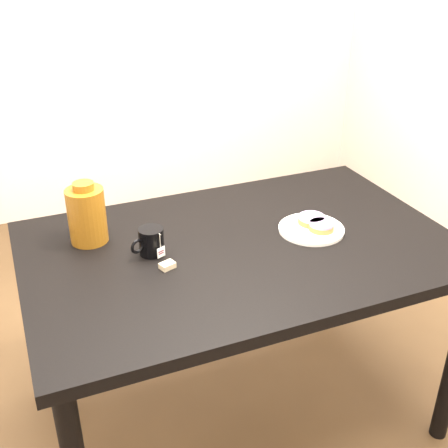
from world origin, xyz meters
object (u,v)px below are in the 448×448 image
object	(u,v)px
bagel_package	(87,215)
table	(241,265)
plate	(311,229)
bagel_back	(312,220)
teabag_pouch	(167,265)
bagel_front	(321,226)
mug	(151,241)

from	to	relation	value
bagel_package	table	bearing A→B (deg)	-24.93
plate	bagel_back	size ratio (longest dim) A/B	1.70
bagel_back	teabag_pouch	distance (m)	0.55
bagel_back	bagel_front	xyz separation A→B (m)	(0.01, -0.06, -0.00)
table	bagel_package	bearing A→B (deg)	155.07
table	plate	bearing A→B (deg)	-2.62
plate	mug	xyz separation A→B (m)	(-0.55, 0.06, 0.04)
plate	mug	distance (m)	0.55
table	mug	world-z (taller)	mug
bagel_back	bagel_front	bearing A→B (deg)	-84.34
plate	teabag_pouch	distance (m)	0.53
bagel_back	bagel_package	distance (m)	0.76
mug	table	bearing A→B (deg)	-33.30
table	bagel_package	world-z (taller)	bagel_package
teabag_pouch	bagel_package	bearing A→B (deg)	125.43
plate	teabag_pouch	bearing A→B (deg)	-175.74
bagel_back	teabag_pouch	world-z (taller)	bagel_back
table	teabag_pouch	xyz separation A→B (m)	(-0.27, -0.05, 0.09)
mug	plate	bearing A→B (deg)	-29.85
teabag_pouch	bagel_back	bearing A→B (deg)	7.26
table	bagel_package	xyz separation A→B (m)	(-0.45, 0.21, 0.18)
bagel_package	teabag_pouch	bearing A→B (deg)	-54.57
teabag_pouch	mug	bearing A→B (deg)	101.63
bagel_back	bagel_package	size ratio (longest dim) A/B	0.63
bagel_front	teabag_pouch	size ratio (longest dim) A/B	2.68
table	mug	distance (m)	0.32
bagel_front	mug	world-z (taller)	mug
table	plate	xyz separation A→B (m)	(0.26, -0.01, 0.09)
bagel_back	mug	xyz separation A→B (m)	(-0.56, 0.03, 0.02)
mug	teabag_pouch	distance (m)	0.11
plate	table	bearing A→B (deg)	177.38
table	bagel_front	distance (m)	0.30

